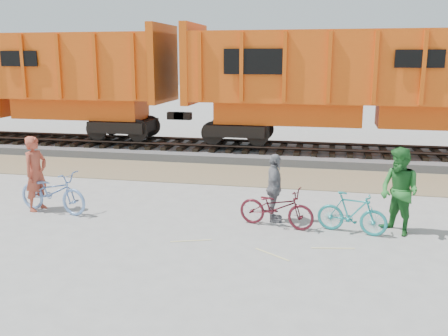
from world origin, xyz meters
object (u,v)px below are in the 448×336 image
Objects in this scene: person_man at (399,191)px; hopper_car_center at (371,81)px; bicycle_blue at (53,192)px; bicycle_maroon at (276,207)px; person_woman at (274,188)px; hopper_car_left at (14,78)px; bicycle_teal at (352,213)px; person_solo at (36,174)px.

hopper_car_center is at bearing 139.71° from person_man.
bicycle_blue is 1.14× the size of bicycle_maroon.
hopper_car_center is 8.78m from person_woman.
person_man is (0.14, -8.35, -2.03)m from hopper_car_center.
hopper_car_left is 17.41m from person_man.
bicycle_blue reaches higher than bicycle_teal.
hopper_car_center reaches higher than bicycle_teal.
person_woman is at bearing -73.44° from bicycle_blue.
hopper_car_center is at bearing -32.20° from bicycle_blue.
person_solo is (-6.20, 0.04, 0.49)m from bicycle_maroon.
hopper_car_center is at bearing 0.00° from hopper_car_left.
hopper_car_center reaches higher than person_solo.
bicycle_maroon is at bearing 101.14° from bicycle_teal.
bicycle_blue is at bearing 89.65° from person_woman.
person_solo reaches higher than bicycle_maroon.
bicycle_blue is (-8.27, -8.53, -2.47)m from hopper_car_center.
bicycle_teal is 1.71m from bicycle_maroon.
bicycle_teal is 0.81× the size of person_solo.
hopper_car_left is at bearing 48.13° from person_solo.
person_man reaches higher than bicycle_teal.
person_woman reaches higher than bicycle_teal.
hopper_car_left and hopper_car_center have the same top height.
person_man is at bearing -77.83° from person_solo.
person_man is (8.91, 0.08, 0.01)m from person_solo.
hopper_car_left is 11.15m from bicycle_blue.
person_solo is 8.91m from person_man.
hopper_car_left is 7.78× the size of bicycle_maroon.
bicycle_maroon is 0.54m from person_woman.
hopper_car_center is (15.00, 0.00, 0.00)m from hopper_car_left.
bicycle_teal is 7.92m from person_solo.
person_man is at bearing -75.28° from bicycle_maroon.
hopper_car_center is 8.60m from person_man.
person_man reaches higher than person_woman.
bicycle_maroon reaches higher than bicycle_teal.
person_woman is at bearing -33.22° from hopper_car_left.
bicycle_blue is 5.70m from bicycle_maroon.
hopper_car_left is 7.24× the size of person_solo.
person_woman is (-2.81, 0.28, -0.15)m from person_man.
bicycle_maroon is at bearing -128.68° from person_man.
bicycle_maroon is 0.92× the size of person_man.
bicycle_maroon is (-1.71, 0.08, 0.00)m from bicycle_teal.
bicycle_maroon is 0.93× the size of person_solo.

